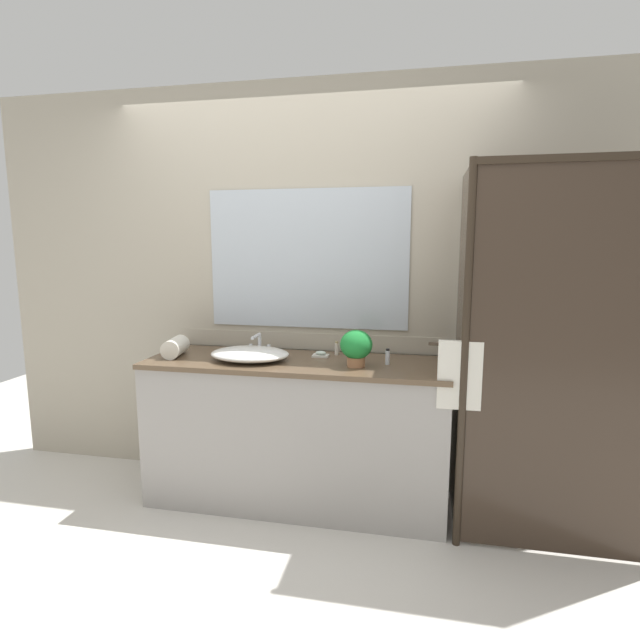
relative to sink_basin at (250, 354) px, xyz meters
The scene contains 12 objects.
ground_plane 0.98m from the sink_basin, ahead, with size 8.00×8.00×0.00m, color silver.
wall_back_with_mirror 0.60m from the sink_basin, 55.22° to the left, with size 4.40×0.06×2.60m.
vanity_cabinet 0.56m from the sink_basin, 11.57° to the left, with size 1.80×0.58×0.90m.
shower_enclosure 1.55m from the sink_basin, ahead, with size 1.20×0.59×2.00m.
sink_basin is the anchor object (origin of this frame).
faucet 0.17m from the sink_basin, 90.00° to the left, with size 0.17×0.16×0.13m.
potted_plant 0.65m from the sink_basin, ahead, with size 0.18×0.18×0.21m.
soap_dish 0.44m from the sink_basin, 23.39° to the left, with size 0.10×0.07×0.04m.
amenity_bottle_lotion 0.82m from the sink_basin, ahead, with size 0.03×0.03×0.09m.
amenity_bottle_body_wash 0.65m from the sink_basin, 23.62° to the left, with size 0.03×0.03×0.10m.
amenity_bottle_conditioner 0.54m from the sink_basin, 26.65° to the left, with size 0.03×0.03×0.09m.
rolled_towel_near_edge 0.49m from the sink_basin, behind, with size 0.11×0.11×0.22m, color silver.
Camera 1 is at (0.72, -2.79, 1.60)m, focal length 27.65 mm.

